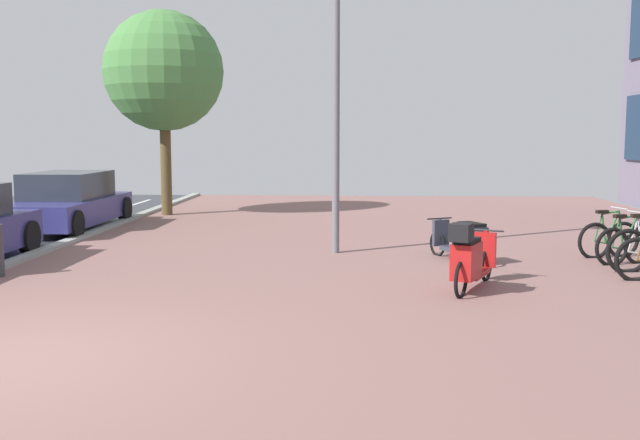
{
  "coord_description": "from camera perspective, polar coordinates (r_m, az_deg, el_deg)",
  "views": [
    {
      "loc": [
        3.51,
        -6.77,
        2.21
      ],
      "look_at": [
        3.09,
        1.65,
        1.23
      ],
      "focal_mm": 41.12,
      "sensor_mm": 36.0,
      "label": 1
    }
  ],
  "objects": [
    {
      "name": "street_tree",
      "position": [
        20.78,
        -12.07,
        11.23
      ],
      "size": [
        3.26,
        3.26,
        5.57
      ],
      "color": "brown",
      "rests_on": "ground"
    },
    {
      "name": "scooter_near",
      "position": [
        10.57,
        11.59,
        -2.98
      ],
      "size": [
        0.98,
        1.73,
        1.05
      ],
      "color": "black",
      "rests_on": "ground"
    },
    {
      "name": "ground",
      "position": [
        7.42,
        -13.83,
        -11.05
      ],
      "size": [
        21.0,
        40.0,
        0.13
      ],
      "color": "#303339"
    },
    {
      "name": "bollard_far",
      "position": [
        12.47,
        -23.65,
        -2.2
      ],
      "size": [
        0.12,
        0.12,
        0.83
      ],
      "color": "#38383D",
      "rests_on": "ground"
    },
    {
      "name": "bicycle_rack_06",
      "position": [
        14.26,
        21.55,
        -1.4
      ],
      "size": [
        1.23,
        0.5,
        0.94
      ],
      "color": "black",
      "rests_on": "ground"
    },
    {
      "name": "lamp_post",
      "position": [
        13.71,
        1.25,
        11.65
      ],
      "size": [
        0.2,
        0.52,
        6.17
      ],
      "color": "slate",
      "rests_on": "ground"
    },
    {
      "name": "scooter_mid",
      "position": [
        12.97,
        11.14,
        -1.57
      ],
      "size": [
        0.95,
        1.56,
        0.75
      ],
      "color": "black",
      "rests_on": "ground"
    },
    {
      "name": "bicycle_rack_05",
      "position": [
        13.61,
        22.74,
        -1.81
      ],
      "size": [
        1.21,
        0.53,
        0.94
      ],
      "color": "black",
      "rests_on": "ground"
    },
    {
      "name": "parked_car_far",
      "position": [
        18.33,
        -19.12,
        1.3
      ],
      "size": [
        1.93,
        4.38,
        1.34
      ],
      "color": "navy",
      "rests_on": "ground"
    }
  ]
}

